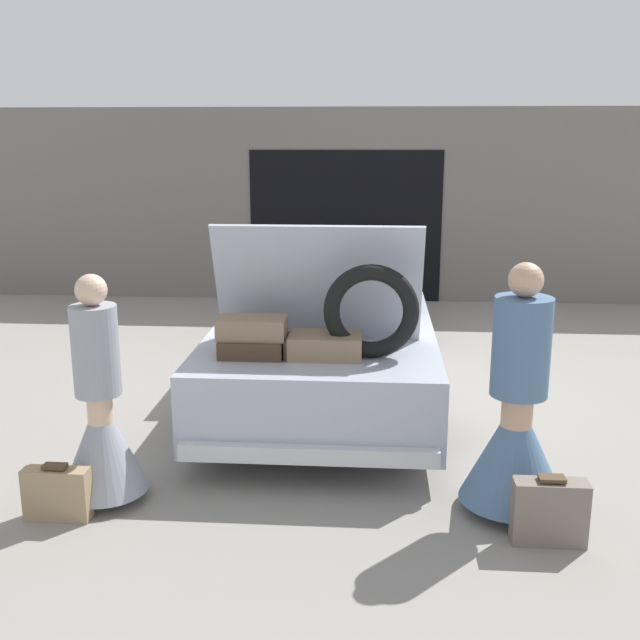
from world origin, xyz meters
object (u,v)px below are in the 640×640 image
at_px(car, 330,324).
at_px(suitcase_beside_left_person, 57,494).
at_px(person_right, 516,427).
at_px(suitcase_beside_right_person, 549,512).
at_px(person_left, 101,423).

xyz_separation_m(car, suitcase_beside_left_person, (-1.57, -2.96, -0.40)).
height_order(person_right, suitcase_beside_right_person, person_right).
xyz_separation_m(person_left, suitcase_beside_right_person, (2.87, -0.35, -0.35)).
relative_size(person_left, suitcase_beside_right_person, 3.51).
bearing_deg(suitcase_beside_left_person, car, 62.05).
xyz_separation_m(car, suitcase_beside_right_person, (1.51, -3.03, -0.38)).
bearing_deg(car, suitcase_beside_left_person, -117.95).
relative_size(car, person_left, 3.21).
bearing_deg(car, person_left, -116.87).
bearing_deg(car, person_right, -62.72).
bearing_deg(suitcase_beside_right_person, person_left, 173.09).
height_order(person_left, suitcase_beside_left_person, person_left).
height_order(person_left, person_right, person_right).
height_order(person_left, suitcase_beside_right_person, person_left).
xyz_separation_m(person_left, suitcase_beside_left_person, (-0.21, -0.28, -0.38)).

